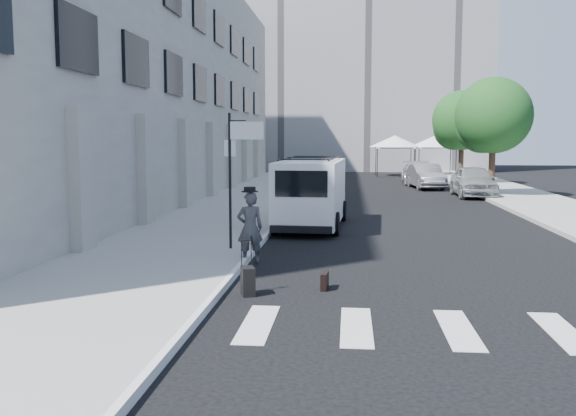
% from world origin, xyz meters
% --- Properties ---
extents(ground, '(120.00, 120.00, 0.00)m').
position_xyz_m(ground, '(0.00, 0.00, 0.00)').
color(ground, black).
rests_on(ground, ground).
extents(sidewalk_left, '(4.50, 48.00, 0.15)m').
position_xyz_m(sidewalk_left, '(-4.25, 16.00, 0.07)').
color(sidewalk_left, gray).
rests_on(sidewalk_left, ground).
extents(sidewalk_right, '(4.00, 56.00, 0.15)m').
position_xyz_m(sidewalk_right, '(9.00, 20.00, 0.07)').
color(sidewalk_right, gray).
rests_on(sidewalk_right, ground).
extents(building_left, '(10.00, 44.00, 12.00)m').
position_xyz_m(building_left, '(-11.50, 18.00, 6.00)').
color(building_left, gray).
rests_on(building_left, ground).
extents(building_far, '(22.00, 12.00, 25.00)m').
position_xyz_m(building_far, '(2.00, 50.00, 12.50)').
color(building_far, slate).
rests_on(building_far, ground).
extents(sign_pole, '(1.03, 0.07, 3.50)m').
position_xyz_m(sign_pole, '(-2.36, 3.20, 2.65)').
color(sign_pole, black).
rests_on(sign_pole, sidewalk_left).
extents(tree_near, '(3.80, 3.83, 6.03)m').
position_xyz_m(tree_near, '(7.50, 20.15, 3.97)').
color(tree_near, black).
rests_on(tree_near, ground).
extents(tree_far, '(3.80, 3.83, 6.03)m').
position_xyz_m(tree_far, '(7.50, 29.15, 3.97)').
color(tree_far, black).
rests_on(tree_far, ground).
extents(tent_left, '(4.00, 4.00, 3.20)m').
position_xyz_m(tent_left, '(4.00, 38.00, 2.71)').
color(tent_left, black).
rests_on(tent_left, ground).
extents(tent_right, '(4.00, 4.00, 3.20)m').
position_xyz_m(tent_right, '(7.20, 38.50, 2.71)').
color(tent_right, black).
rests_on(tent_right, ground).
extents(businessman, '(0.73, 0.59, 1.73)m').
position_xyz_m(businessman, '(-1.90, 2.00, 0.87)').
color(businessman, '#3C3C3F').
rests_on(businessman, ground).
extents(briefcase, '(0.16, 0.45, 0.34)m').
position_xyz_m(briefcase, '(-0.01, -0.50, 0.17)').
color(briefcase, black).
rests_on(briefcase, ground).
extents(suitcase, '(0.34, 0.43, 1.06)m').
position_xyz_m(suitcase, '(-1.46, -1.12, 0.28)').
color(suitcase, black).
rests_on(suitcase, ground).
extents(cargo_van, '(2.36, 6.07, 2.25)m').
position_xyz_m(cargo_van, '(-0.80, 8.59, 1.17)').
color(cargo_van, white).
rests_on(cargo_van, ground).
extents(parked_car_a, '(1.92, 4.74, 1.61)m').
position_xyz_m(parked_car_a, '(6.80, 20.48, 0.81)').
color(parked_car_a, '#989B9F').
rests_on(parked_car_a, ground).
extents(parked_car_b, '(2.05, 4.58, 1.46)m').
position_xyz_m(parked_car_b, '(5.00, 25.62, 0.73)').
color(parked_car_b, '#58595F').
rests_on(parked_car_b, ground).
extents(parked_car_c, '(2.20, 5.12, 1.47)m').
position_xyz_m(parked_car_c, '(5.00, 29.86, 0.73)').
color(parked_car_c, '#9C9FA3').
rests_on(parked_car_c, ground).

